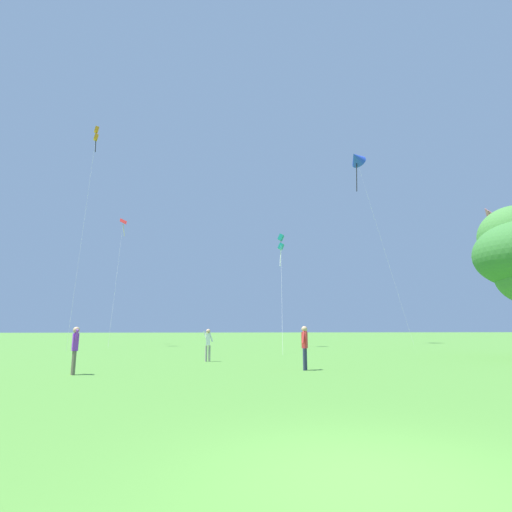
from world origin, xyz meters
The scene contains 9 objects.
ground_plane centered at (0.00, 0.00, 0.00)m, with size 400.00×400.00×0.00m, color #4C8433.
kite_pink_low centered at (19.09, 20.78, 9.37)m, with size 1.33×5.30×10.51m.
kite_teal_box centered at (5.48, 33.14, 10.26)m, with size 2.65×11.96×11.18m.
kite_orange_box centered at (-13.90, 35.60, 21.99)m, with size 1.46×7.36×22.96m.
kite_blue_delta centered at (16.86, 40.18, 23.29)m, with size 5.17×5.60×24.51m.
kite_red_high centered at (-11.88, 41.77, 13.12)m, with size 1.23×7.48×14.84m.
person_in_red_shirt centered at (-6.83, 11.37, 1.07)m, with size 0.34×0.55×1.78m.
person_in_blue_jacket centered at (2.27, 11.89, 1.09)m, with size 0.38×0.54×1.82m.
person_foreground_watcher centered at (-1.75, 16.86, 1.02)m, with size 0.55×0.23×1.70m.
Camera 1 is at (-1.95, -4.56, 1.69)m, focal length 27.33 mm.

